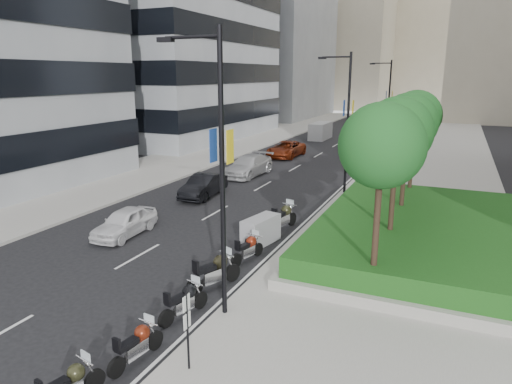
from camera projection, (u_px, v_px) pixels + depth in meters
The scene contains 29 objects.
ground at pixel (101, 304), 15.69m from camera, with size 160.00×160.00×0.00m, color black.
sidewalk_right at pixel (431, 166), 38.77m from camera, with size 10.00×100.00×0.15m, color #9E9B93.
sidewalk_left at pixel (214, 150), 46.93m from camera, with size 8.00×100.00×0.15m, color #9E9B93.
lane_edge at pixel (368, 162), 40.85m from camera, with size 0.12×100.00×0.01m, color silver.
lane_centre at pixel (312, 158), 42.87m from camera, with size 0.12×100.00×0.01m, color silver.
building_grey_far at pixel (260, 33), 83.33m from camera, with size 22.00×26.00×30.00m, color gray.
building_cream_left at pixel (334, 33), 107.09m from camera, with size 26.00×24.00×34.00m, color #B7AD93.
building_cream_centre at pixel (430, 29), 116.56m from camera, with size 30.00×24.00×38.00m, color #B7AD93.
planter at pixel (429, 241), 20.58m from camera, with size 10.00×14.00×0.40m, color #A09D95.
hedge at pixel (430, 229), 20.43m from camera, with size 9.40×13.40×0.80m, color #1A4213.
tree_0 at pixel (382, 146), 14.57m from camera, with size 2.80×2.80×6.30m.
tree_1 at pixel (398, 132), 18.12m from camera, with size 2.80×2.80×6.30m.
tree_2 at pixel (408, 123), 21.67m from camera, with size 2.80×2.80×6.30m.
tree_3 at pixel (416, 116), 25.21m from camera, with size 2.80×2.80×6.30m.
lamp_post_0 at pixel (217, 163), 13.69m from camera, with size 2.34×0.45×9.00m.
lamp_post_1 at pixel (346, 117), 28.77m from camera, with size 2.34×0.45×9.00m.
lamp_post_2 at pixel (387, 102), 44.73m from camera, with size 2.34×0.45×9.00m.
parking_sign at pixel (187, 324), 11.68m from camera, with size 0.06×0.32×2.50m.
motorcycle_1 at pixel (137, 344), 12.40m from camera, with size 0.67×2.02×1.01m.
motorcycle_2 at pixel (184, 301), 14.72m from camera, with size 0.77×2.08×1.05m.
motorcycle_3 at pixel (215, 272), 16.69m from camera, with size 1.16×2.33×1.23m.
motorcycle_4 at pixel (248, 249), 19.17m from camera, with size 0.74×2.06×1.04m.
motorcycle_5 at pixel (261, 231), 21.10m from camera, with size 1.27×2.25×1.29m.
motorcycle_6 at pixel (283, 217), 23.04m from camera, with size 0.85×2.45×1.23m.
car_a at pixel (125, 222), 22.23m from camera, with size 1.58×3.93×1.34m, color white.
car_b at pixel (204, 186), 29.23m from camera, with size 1.53×4.39×1.45m, color black.
car_c at pixel (248, 166), 35.39m from camera, with size 2.20×5.41×1.57m, color #B2B2B4.
car_d at pixel (286, 149), 43.40m from camera, with size 2.47×5.35×1.49m, color maroon.
delivery_van at pixel (320, 132), 55.18m from camera, with size 1.81×4.71×1.98m.
Camera 1 is at (10.62, -10.87, 7.66)m, focal length 32.00 mm.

